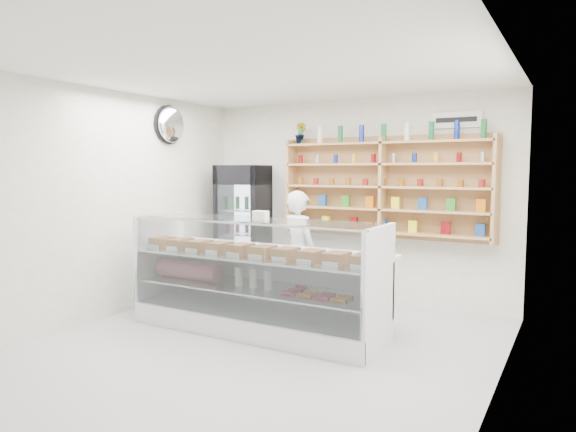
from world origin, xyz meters
The scene contains 8 objects.
room centered at (0.00, 0.00, 1.40)m, with size 5.00×5.00×5.00m.
display_counter centered at (-0.34, 0.54, 0.35)m, with size 2.95×0.88×1.28m.
shop_worker centered at (-0.32, 1.51, 0.78)m, with size 0.57×0.37×1.56m, color silver.
drinks_cooler centered at (-1.61, 2.12, 0.95)m, with size 0.78×0.77×1.89m.
wall_shelving centered at (0.50, 2.34, 1.59)m, with size 2.84×0.28×1.33m.
potted_plant centered at (-0.75, 2.34, 2.35)m, with size 0.17×0.14×0.30m, color #1E6626.
security_mirror centered at (-2.17, 1.20, 2.45)m, with size 0.15×0.50×0.50m, color silver.
wall_sign centered at (1.40, 2.47, 2.45)m, with size 0.62×0.03×0.20m, color white.
Camera 1 is at (2.80, -4.22, 1.82)m, focal length 32.00 mm.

